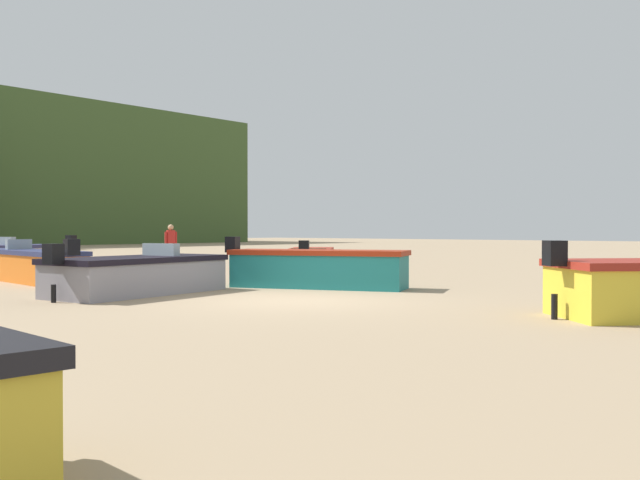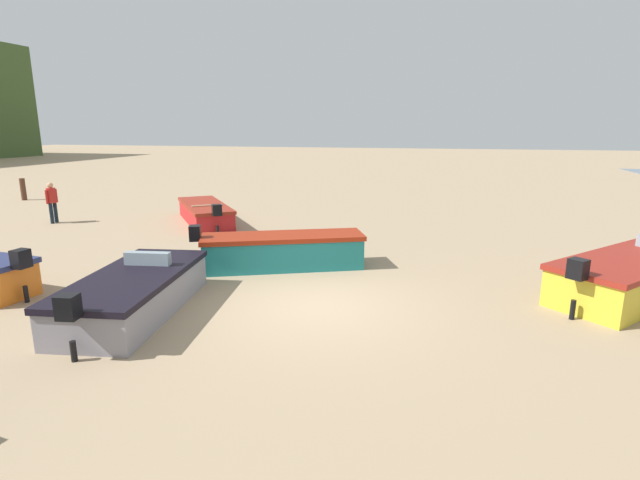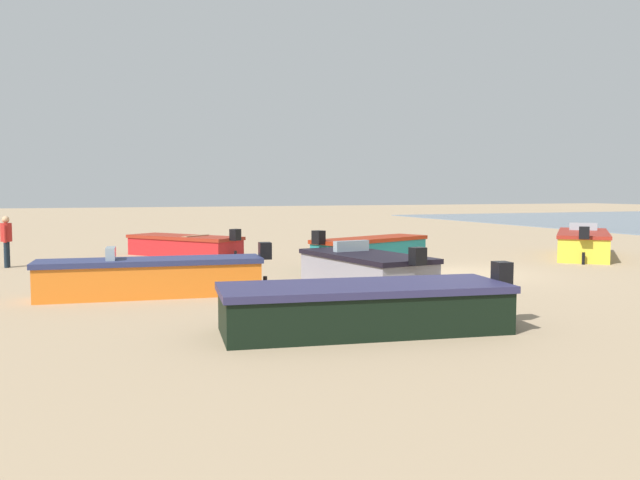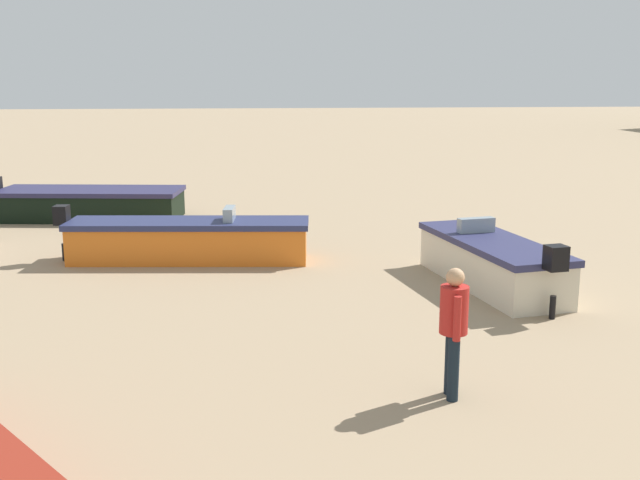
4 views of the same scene
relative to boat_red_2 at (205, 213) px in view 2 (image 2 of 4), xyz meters
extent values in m
plane|color=tan|center=(-7.81, -6.67, -0.39)|extent=(160.00, 160.00, 0.00)
cube|color=black|center=(-9.19, -0.47, 0.60)|extent=(0.35, 0.31, 0.40)
cylinder|color=black|center=(-9.19, -0.47, -0.20)|extent=(0.11, 0.11, 0.37)
cube|color=red|center=(0.02, 0.01, -0.07)|extent=(4.37, 3.82, 0.64)
cube|color=maroon|center=(0.02, 0.01, 0.31)|extent=(4.49, 3.95, 0.12)
cube|color=black|center=(-1.88, -1.46, 0.49)|extent=(0.42, 0.42, 0.40)
cylinder|color=black|center=(-1.88, -1.46, -0.23)|extent=(0.14, 0.14, 0.32)
cube|color=#946A4B|center=(-0.42, -0.33, 0.36)|extent=(0.92, 1.09, 0.08)
cube|color=#1C7578|center=(-5.29, -5.06, 0.01)|extent=(2.70, 4.33, 0.80)
cube|color=maroon|center=(-5.29, -5.06, 0.47)|extent=(2.82, 4.45, 0.12)
cube|color=black|center=(-6.18, -2.95, 0.65)|extent=(0.40, 0.38, 0.40)
cylinder|color=black|center=(-6.18, -2.95, -0.19)|extent=(0.13, 0.13, 0.40)
cube|color=gray|center=(-9.11, -3.14, -0.04)|extent=(4.15, 2.22, 0.70)
cube|color=black|center=(-9.11, -3.14, 0.37)|extent=(4.26, 2.31, 0.12)
cube|color=black|center=(-11.24, -3.46, 0.55)|extent=(0.32, 0.36, 0.40)
cylinder|color=black|center=(-11.24, -3.46, -0.21)|extent=(0.11, 0.11, 0.35)
cube|color=#8C9EA8|center=(-8.43, -3.04, 0.57)|extent=(0.35, 1.01, 0.28)
cube|color=gold|center=(-5.28, -13.59, 0.01)|extent=(4.85, 4.58, 0.80)
cube|color=black|center=(-7.29, -11.78, 0.65)|extent=(0.42, 0.43, 0.40)
cylinder|color=black|center=(-7.29, -11.78, -0.19)|extent=(0.14, 0.14, 0.40)
cylinder|color=#503222|center=(3.21, 12.10, 0.18)|extent=(0.26, 0.26, 1.14)
cylinder|color=black|center=(-1.49, 5.79, 0.02)|extent=(0.15, 0.15, 0.82)
cylinder|color=black|center=(-1.68, 5.81, 0.02)|extent=(0.15, 0.15, 0.82)
cylinder|color=red|center=(-1.58, 5.80, 0.72)|extent=(0.37, 0.37, 0.58)
cylinder|color=red|center=(-1.37, 5.78, 0.68)|extent=(0.10, 0.10, 0.54)
cylinder|color=red|center=(-1.80, 5.82, 0.68)|extent=(0.10, 0.10, 0.54)
sphere|color=tan|center=(-1.58, 5.80, 1.12)|extent=(0.24, 0.24, 0.22)
camera|label=1|loc=(-17.94, -16.21, 1.02)|focal=39.05mm
camera|label=2|loc=(-17.22, -9.14, 3.34)|focal=27.00mm
camera|label=3|loc=(-24.23, 3.74, 2.04)|focal=36.81mm
camera|label=4|loc=(6.76, 3.35, 3.43)|focal=42.24mm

